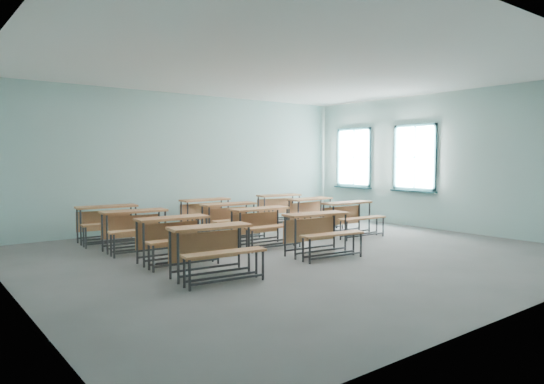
{
  "coord_description": "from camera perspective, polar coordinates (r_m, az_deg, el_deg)",
  "views": [
    {
      "loc": [
        -5.54,
        -6.45,
        1.68
      ],
      "look_at": [
        0.37,
        1.2,
        1.0
      ],
      "focal_mm": 32.0,
      "sensor_mm": 36.0,
      "label": 1
    }
  ],
  "objects": [
    {
      "name": "desk_unit_r1c0",
      "position": [
        7.93,
        -11.33,
        -4.68
      ],
      "size": [
        1.21,
        0.85,
        0.73
      ],
      "rotation": [
        0.0,
        0.0,
        -0.06
      ],
      "color": "#A2633A",
      "rests_on": "ground"
    },
    {
      "name": "desk_unit_r3c0",
      "position": [
        10.15,
        -18.69,
        -2.92
      ],
      "size": [
        1.22,
        0.87,
        0.73
      ],
      "rotation": [
        0.0,
        0.0,
        -0.07
      ],
      "color": "#A2633A",
      "rests_on": "ground"
    },
    {
      "name": "desk_unit_r3c2",
      "position": [
        12.56,
        1.09,
        -1.42
      ],
      "size": [
        1.24,
        0.9,
        0.73
      ],
      "rotation": [
        0.0,
        0.0,
        -0.11
      ],
      "color": "#A2633A",
      "rests_on": "ground"
    },
    {
      "name": "desk_unit_r2c1",
      "position": [
        10.18,
        -4.84,
        -2.7
      ],
      "size": [
        1.21,
        0.85,
        0.73
      ],
      "rotation": [
        0.0,
        0.0,
        -0.06
      ],
      "color": "#A2633A",
      "rests_on": "ground"
    },
    {
      "name": "desk_unit_r0c1",
      "position": [
        8.36,
        5.61,
        -4.17
      ],
      "size": [
        1.24,
        0.9,
        0.73
      ],
      "rotation": [
        0.0,
        0.0,
        -0.11
      ],
      "color": "#A2633A",
      "rests_on": "ground"
    },
    {
      "name": "desk_unit_r2c2",
      "position": [
        11.49,
        4.87,
        -1.93
      ],
      "size": [
        1.2,
        0.84,
        0.73
      ],
      "rotation": [
        0.0,
        0.0,
        0.05
      ],
      "color": "#A2633A",
      "rests_on": "ground"
    },
    {
      "name": "desk_unit_r1c1",
      "position": [
        9.2,
        -1.06,
        -3.4
      ],
      "size": [
        1.2,
        0.84,
        0.73
      ],
      "rotation": [
        0.0,
        0.0,
        -0.05
      ],
      "color": "#A2633A",
      "rests_on": "ground"
    },
    {
      "name": "desk_unit_r3c1",
      "position": [
        11.31,
        -7.6,
        -2.05
      ],
      "size": [
        1.17,
        0.79,
        0.73
      ],
      "rotation": [
        0.0,
        0.0,
        -0.01
      ],
      "color": "#A2633A",
      "rests_on": "ground"
    },
    {
      "name": "desk_unit_r1c2",
      "position": [
        10.57,
        9.19,
        -2.49
      ],
      "size": [
        1.2,
        0.84,
        0.73
      ],
      "rotation": [
        0.0,
        0.0,
        -0.05
      ],
      "color": "#A2633A",
      "rests_on": "ground"
    },
    {
      "name": "desk_unit_r0c0",
      "position": [
        6.83,
        -6.91,
        -6.03
      ],
      "size": [
        1.25,
        0.91,
        0.73
      ],
      "rotation": [
        0.0,
        0.0,
        -0.11
      ],
      "color": "#A2633A",
      "rests_on": "ground"
    },
    {
      "name": "desk_unit_r2c0",
      "position": [
        9.11,
        -15.68,
        -3.63
      ],
      "size": [
        1.21,
        0.85,
        0.73
      ],
      "rotation": [
        0.0,
        0.0,
        -0.06
      ],
      "color": "#A2633A",
      "rests_on": "ground"
    },
    {
      "name": "room",
      "position": [
        8.58,
        3.24,
        3.48
      ],
      "size": [
        9.04,
        8.04,
        3.24
      ],
      "color": "slate",
      "rests_on": "ground"
    }
  ]
}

